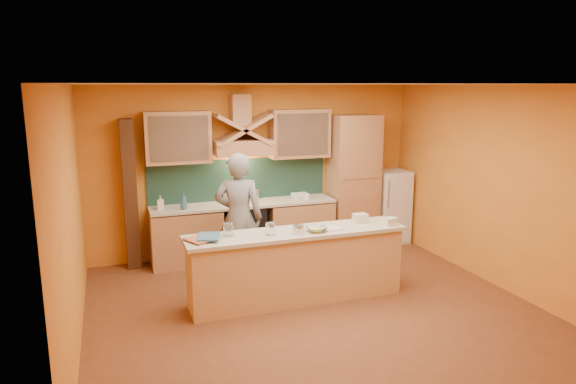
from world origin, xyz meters
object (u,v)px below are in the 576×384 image
object	(u,v)px
stove	(245,231)
fridge	(390,206)
kitchen_scale	(298,231)
person	(239,218)
mixing_bowl	(316,229)

from	to	relation	value
stove	fridge	distance (m)	2.71
stove	kitchen_scale	size ratio (longest dim) A/B	7.35
kitchen_scale	fridge	bearing A→B (deg)	36.71
person	mixing_bowl	world-z (taller)	person
stove	person	world-z (taller)	person
stove	fridge	size ratio (longest dim) A/B	0.69
stove	person	distance (m)	1.13
stove	kitchen_scale	distance (m)	2.13
fridge	stove	bearing A→B (deg)	180.00
fridge	kitchen_scale	xyz separation A→B (m)	(-2.53, -2.06, 0.35)
stove	kitchen_scale	world-z (taller)	kitchen_scale
stove	person	xyz separation A→B (m)	(-0.33, -0.97, 0.49)
stove	mixing_bowl	xyz separation A→B (m)	(0.43, -2.01, 0.53)
fridge	person	size ratio (longest dim) A/B	0.69
fridge	mixing_bowl	world-z (taller)	fridge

